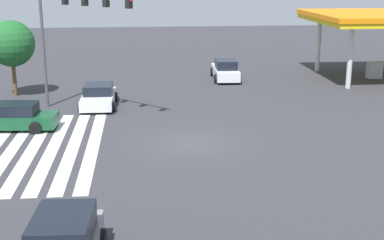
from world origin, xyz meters
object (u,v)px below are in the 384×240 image
at_px(traffic_signal_mast, 72,17).
at_px(car_0, 11,117).
at_px(car_1, 99,96).
at_px(car_3, 225,70).
at_px(tree_corner_a, 11,44).

height_order(traffic_signal_mast, car_0, traffic_signal_mast).
xyz_separation_m(car_0, car_1, (-4.74, 4.26, -0.04)).
height_order(car_1, car_3, car_3).
bearing_deg(car_0, car_1, -127.88).
bearing_deg(car_3, tree_corner_a, 107.92).
bearing_deg(tree_corner_a, traffic_signal_mast, 41.44).
distance_m(car_3, tree_corner_a, 15.95).
bearing_deg(car_0, traffic_signal_mast, -133.08).
xyz_separation_m(car_3, tree_corner_a, (4.30, -15.10, 2.82)).
relative_size(car_1, car_3, 0.93).
distance_m(traffic_signal_mast, tree_corner_a, 7.42).
relative_size(car_3, tree_corner_a, 0.94).
bearing_deg(traffic_signal_mast, tree_corner_a, 176.44).
bearing_deg(car_3, car_0, 134.80).
xyz_separation_m(car_0, car_3, (-12.52, 13.53, 0.05)).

